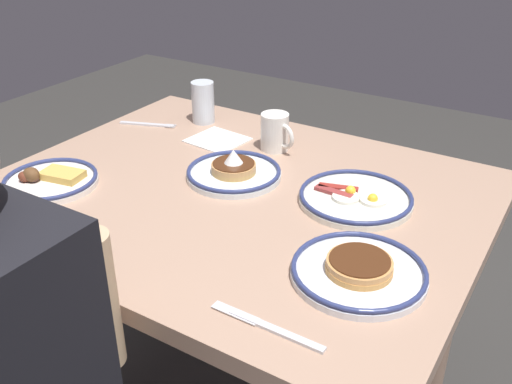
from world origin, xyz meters
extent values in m
cube|color=tan|center=(0.00, 0.00, 0.74)|extent=(1.16, 0.93, 0.04)
cylinder|color=#957560|center=(-0.47, -0.36, 0.36)|extent=(0.08, 0.08, 0.72)
cylinder|color=#957560|center=(0.47, -0.36, 0.36)|extent=(0.08, 0.08, 0.72)
cylinder|color=#957560|center=(0.47, 0.36, 0.36)|extent=(0.08, 0.08, 0.72)
cylinder|color=white|center=(0.04, -0.05, 0.76)|extent=(0.24, 0.24, 0.01)
torus|color=navy|center=(0.04, -0.05, 0.78)|extent=(0.24, 0.24, 0.01)
cylinder|color=tan|center=(0.04, -0.05, 0.78)|extent=(0.11, 0.11, 0.01)
cylinder|color=tan|center=(0.04, -0.05, 0.79)|extent=(0.11, 0.11, 0.01)
cylinder|color=#4C2814|center=(0.04, -0.05, 0.80)|extent=(0.11, 0.11, 0.00)
cone|color=white|center=(0.04, -0.05, 0.82)|extent=(0.05, 0.05, 0.04)
cylinder|color=white|center=(0.40, 0.22, 0.76)|extent=(0.23, 0.23, 0.01)
torus|color=navy|center=(0.40, 0.22, 0.78)|extent=(0.23, 0.23, 0.01)
cube|color=gold|center=(0.38, 0.19, 0.78)|extent=(0.11, 0.08, 0.02)
ellipsoid|color=brown|center=(0.43, 0.24, 0.79)|extent=(0.04, 0.03, 0.03)
ellipsoid|color=brown|center=(0.44, 0.25, 0.78)|extent=(0.03, 0.03, 0.03)
ellipsoid|color=brown|center=(0.44, 0.23, 0.79)|extent=(0.04, 0.03, 0.03)
ellipsoid|color=brown|center=(0.43, 0.24, 0.79)|extent=(0.05, 0.04, 0.04)
ellipsoid|color=brown|center=(0.43, 0.24, 0.79)|extent=(0.04, 0.03, 0.03)
cylinder|color=silver|center=(-0.27, -0.10, 0.76)|extent=(0.26, 0.26, 0.01)
torus|color=navy|center=(-0.27, -0.10, 0.78)|extent=(0.26, 0.26, 0.01)
cylinder|color=white|center=(-0.32, -0.10, 0.78)|extent=(0.06, 0.06, 0.01)
sphere|color=yellow|center=(-0.32, -0.09, 0.78)|extent=(0.02, 0.02, 0.02)
cylinder|color=white|center=(-0.26, -0.08, 0.78)|extent=(0.06, 0.06, 0.01)
sphere|color=yellow|center=(-0.26, -0.10, 0.78)|extent=(0.02, 0.02, 0.02)
cube|color=maroon|center=(-0.22, -0.11, 0.78)|extent=(0.10, 0.05, 0.01)
cube|color=#963635|center=(-0.22, -0.08, 0.78)|extent=(0.10, 0.02, 0.01)
cylinder|color=white|center=(-0.39, 0.17, 0.76)|extent=(0.26, 0.26, 0.01)
torus|color=navy|center=(-0.39, 0.17, 0.78)|extent=(0.26, 0.26, 0.01)
cylinder|color=#D4944A|center=(-0.39, 0.17, 0.78)|extent=(0.13, 0.13, 0.01)
cylinder|color=tan|center=(-0.39, 0.17, 0.79)|extent=(0.12, 0.12, 0.01)
cylinder|color=#4C2814|center=(-0.39, 0.17, 0.80)|extent=(0.11, 0.11, 0.00)
cylinder|color=white|center=(0.04, -0.26, 0.81)|extent=(0.08, 0.08, 0.10)
torus|color=white|center=(0.00, -0.25, 0.81)|extent=(0.07, 0.04, 0.07)
cylinder|color=brown|center=(0.04, -0.26, 0.84)|extent=(0.07, 0.07, 0.01)
cylinder|color=silver|center=(0.33, -0.33, 0.82)|extent=(0.07, 0.07, 0.13)
cylinder|color=black|center=(0.33, -0.33, 0.80)|extent=(0.06, 0.06, 0.09)
cube|color=white|center=(0.21, -0.23, 0.76)|extent=(0.16, 0.16, 0.00)
cube|color=silver|center=(0.46, -0.21, 0.76)|extent=(0.16, 0.07, 0.01)
cube|color=silver|center=(0.39, -0.23, 0.76)|extent=(0.03, 0.01, 0.00)
cube|color=silver|center=(0.39, -0.23, 0.76)|extent=(0.03, 0.01, 0.00)
cube|color=silver|center=(0.39, -0.24, 0.76)|extent=(0.03, 0.01, 0.00)
cube|color=silver|center=(0.39, -0.24, 0.76)|extent=(0.03, 0.01, 0.00)
cube|color=silver|center=(-0.33, 0.38, 0.76)|extent=(0.18, 0.02, 0.01)
cube|color=silver|center=(-0.25, 0.38, 0.76)|extent=(0.09, 0.02, 0.00)
cylinder|color=tan|center=(-0.07, 0.51, 0.80)|extent=(0.09, 0.09, 0.26)
camera|label=1|loc=(-0.69, 1.02, 1.41)|focal=40.43mm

